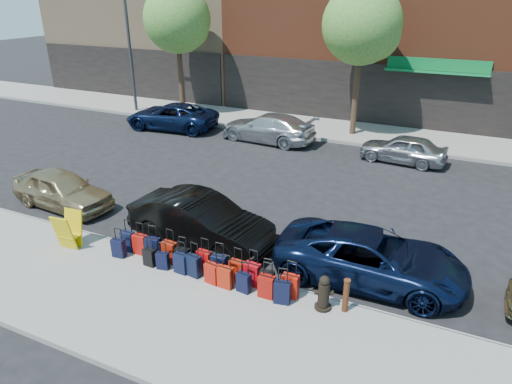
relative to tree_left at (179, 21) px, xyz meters
The scene contains 38 objects.
ground 14.72m from the tree_left, 43.94° to the right, with size 120.00×120.00×0.00m, color black.
sidewalk_near 19.54m from the tree_left, 58.36° to the right, with size 60.00×4.00×0.15m, color gray.
sidewalk_far 11.22m from the tree_left, ahead, with size 60.00×4.00×0.15m, color gray.
curb_near 17.92m from the tree_left, 54.81° to the right, with size 60.00×0.08×0.15m, color gray.
curb_far 11.31m from the tree_left, ahead, with size 60.00×0.08×0.15m, color gray.
tree_left is the anchor object (origin of this frame).
tree_center 10.50m from the tree_left, ahead, with size 3.80×3.80×7.27m.
streetlight 3.11m from the tree_left, 166.61° to the right, with size 2.59×0.18×8.00m.
suitcase_front_0 16.83m from the tree_left, 62.64° to the right, with size 0.41×0.24×0.96m.
suitcase_front_1 17.03m from the tree_left, 61.27° to the right, with size 0.41×0.23×0.96m.
suitcase_front_2 17.25m from the tree_left, 59.93° to the right, with size 0.44×0.29×0.98m.
suitcase_front_3 17.51m from the tree_left, 58.27° to the right, with size 0.43×0.26×0.99m.
suitcase_front_4 17.80m from the tree_left, 57.08° to the right, with size 0.39×0.23×0.90m.
suitcase_front_5 18.08m from the tree_left, 55.17° to the right, with size 0.41×0.24×0.96m.
suitcase_front_6 18.35m from the tree_left, 53.99° to the right, with size 0.41×0.25×0.95m.
suitcase_front_7 18.66m from the tree_left, 52.63° to the right, with size 0.40×0.24×0.94m.
suitcase_front_8 18.91m from the tree_left, 51.55° to the right, with size 0.42×0.25×0.99m.
suitcase_front_9 19.21m from the tree_left, 50.58° to the right, with size 0.38×0.24×0.87m.
suitcase_front_10 19.60m from the tree_left, 49.16° to the right, with size 0.41×0.23×0.98m.
suitcase_back_0 17.15m from the tree_left, 63.32° to the right, with size 0.38×0.25×0.87m.
suitcase_back_2 17.65m from the tree_left, 60.10° to the right, with size 0.34×0.21×0.80m.
suitcase_back_3 17.84m from the tree_left, 58.85° to the right, with size 0.36×0.25×0.78m.
suitcase_back_4 18.06m from the tree_left, 57.19° to the right, with size 0.40×0.25×0.91m.
suitcase_back_5 18.24m from the tree_left, 56.13° to the right, with size 0.43×0.29×0.96m.
suitcase_back_6 18.63m from the tree_left, 54.66° to the right, with size 0.40×0.27×0.89m.
suitcase_back_7 18.87m from the tree_left, 53.68° to the right, with size 0.40×0.24×0.91m.
suitcase_back_8 19.14m from the tree_left, 52.39° to the right, with size 0.37×0.24×0.83m.
suitcase_back_9 19.46m from the tree_left, 50.85° to the right, with size 0.40×0.23×0.94m.
suitcase_back_10 19.77m from the tree_left, 49.95° to the right, with size 0.42×0.29×0.93m.
fire_hydrant 20.20m from the tree_left, 47.41° to the right, with size 0.45×0.40×0.89m.
bollard 20.43m from the tree_left, 46.13° to the right, with size 0.16×0.16×0.86m.
display_rack 16.60m from the tree_left, 68.87° to the right, with size 0.66×0.72×1.08m.
car_near_0 13.93m from the tree_left, 75.74° to the right, with size 1.56×3.88×1.32m, color tan.
car_near_1 16.30m from the tree_left, 55.09° to the right, with size 1.58×4.52×1.49m, color black.
car_near_2 19.38m from the tree_left, 42.04° to the right, with size 2.27×4.92×1.37m, color #0B1634.
car_far_0 5.59m from the tree_left, 70.48° to the right, with size 2.33×5.05×1.40m, color #0D193B.
car_far_1 8.60m from the tree_left, 21.70° to the right, with size 1.97×4.86×1.41m, color silver.
car_far_2 14.48m from the tree_left, 12.58° to the right, with size 1.49×3.70×1.26m, color #B1B3B8.
Camera 1 is at (5.67, -13.53, 7.06)m, focal length 32.00 mm.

